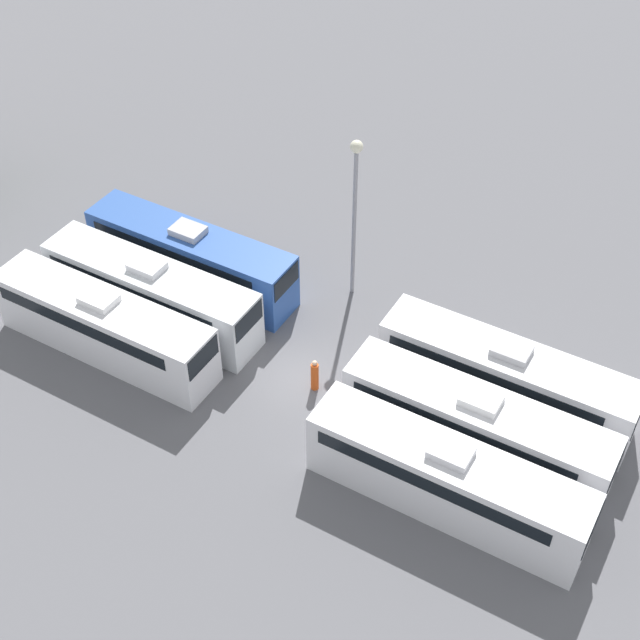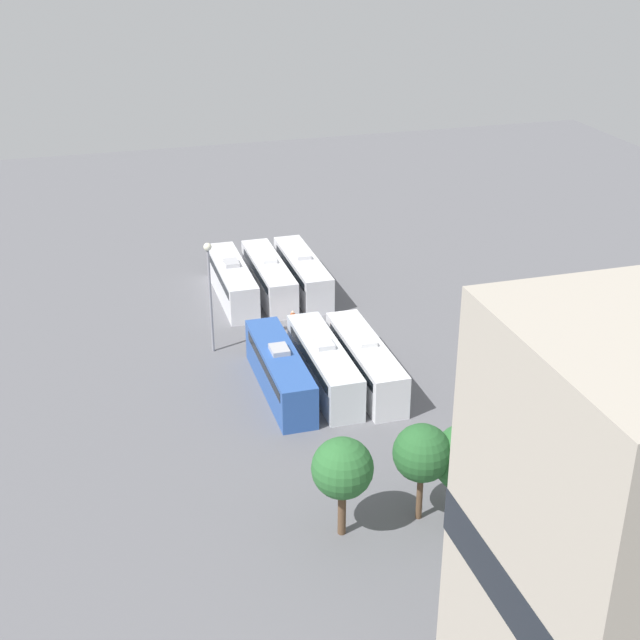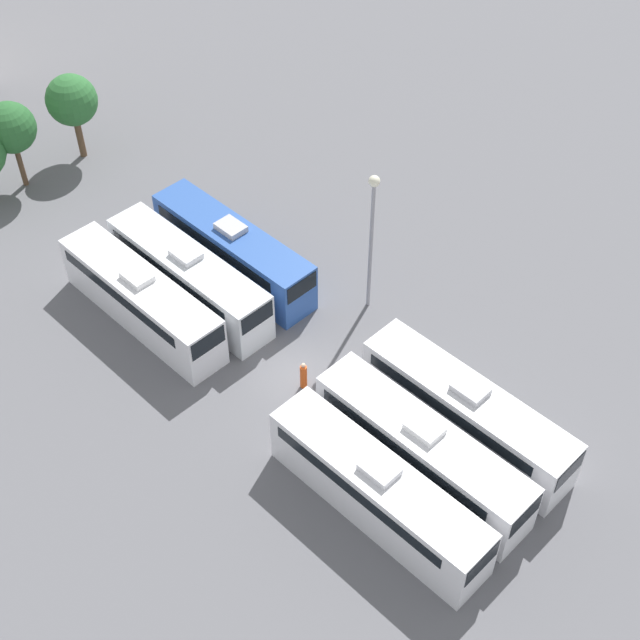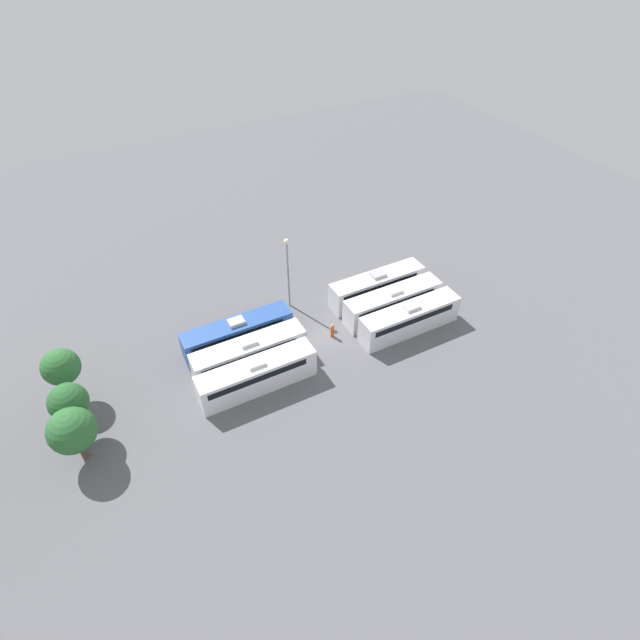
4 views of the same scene
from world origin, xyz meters
name	(u,v)px [view 3 (image 3 of 4)]	position (x,y,z in m)	size (l,w,h in m)	color
ground_plane	(294,374)	(0.00, 0.00, 0.00)	(122.81, 122.81, 0.00)	slate
bus_0	(377,490)	(-3.08, -8.54, 1.69)	(2.46, 11.28, 3.43)	silver
bus_1	(421,449)	(-0.03, -8.49, 1.69)	(2.46, 11.28, 3.43)	white
bus_2	(466,410)	(3.19, -8.53, 1.69)	(2.46, 11.28, 3.43)	white
bus_3	(141,298)	(-2.98, 8.63, 1.69)	(2.46, 11.28, 3.43)	white
bus_4	(188,275)	(-0.06, 8.22, 1.69)	(2.46, 11.28, 3.43)	silver
bus_5	(232,249)	(3.13, 8.21, 1.69)	(2.46, 11.28, 3.43)	#2D56A8
worker_person	(304,376)	(-0.19, -0.95, 0.79)	(0.36, 0.36, 1.71)	#CC4C19
light_pole	(372,223)	(6.54, 0.81, 5.84)	(0.60, 0.60, 8.75)	gray
tree_1	(10,128)	(-0.85, 24.04, 4.25)	(3.20, 3.20, 5.88)	brown
tree_2	(72,101)	(3.65, 24.11, 4.18)	(3.32, 3.32, 5.88)	brown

